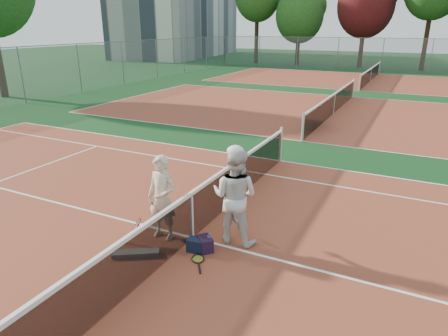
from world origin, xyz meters
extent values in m
plane|color=#0E3616|center=(0.00, 0.00, 0.00)|extent=(130.00, 130.00, 0.00)
cube|color=brown|center=(0.00, 0.00, 0.00)|extent=(23.77, 10.97, 0.01)
cube|color=brown|center=(0.00, 13.50, 0.00)|extent=(23.77, 10.97, 0.01)
cube|color=brown|center=(0.00, 27.00, 0.00)|extent=(23.77, 10.97, 0.01)
imported|color=beige|center=(-0.54, -0.21, 0.87)|extent=(0.63, 0.42, 1.73)
imported|color=silver|center=(0.80, 0.30, 0.96)|extent=(0.95, 0.74, 1.93)
cube|color=black|center=(0.32, -0.40, 0.13)|extent=(0.36, 0.28, 0.26)
cube|color=black|center=(0.46, -0.30, 0.14)|extent=(0.41, 0.40, 0.28)
cube|color=#65615B|center=(-0.61, -1.04, 0.05)|extent=(0.84, 0.63, 0.09)
cylinder|color=silver|center=(0.53, -0.24, 0.15)|extent=(0.09, 0.09, 0.30)
cylinder|color=#382314|center=(-13.85, 37.67, 2.89)|extent=(0.44, 0.44, 5.78)
cylinder|color=#382314|center=(-8.98, 37.46, 2.04)|extent=(0.44, 0.44, 4.07)
ellipsoid|color=#1B4C15|center=(-8.98, 37.46, 5.09)|extent=(5.00, 5.00, 5.75)
cylinder|color=#382314|center=(-2.48, 37.89, 2.38)|extent=(0.44, 0.44, 4.75)
ellipsoid|color=#410E0F|center=(-2.48, 37.89, 5.94)|extent=(5.49, 5.49, 6.32)
cylinder|color=#382314|center=(3.32, 37.68, 2.98)|extent=(0.44, 0.44, 5.96)
camera|label=1|loc=(3.76, -6.14, 4.09)|focal=32.00mm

